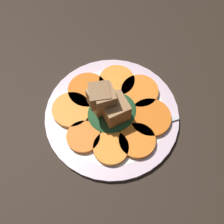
{
  "coord_description": "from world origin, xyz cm",
  "views": [
    {
      "loc": [
        -13.35,
        -22.07,
        55.88
      ],
      "look_at": [
        0.0,
        0.0,
        4.1
      ],
      "focal_mm": 50.0,
      "sensor_mm": 36.0,
      "label": 1
    }
  ],
  "objects": [
    {
      "name": "center_pile",
      "position": [
        -0.57,
        0.38,
        6.56
      ],
      "size": [
        9.44,
        8.5,
        8.86
      ],
      "color": "#1E4723",
      "rests_on": "plate"
    },
    {
      "name": "carrot_slice_0",
      "position": [
        7.03,
        1.24,
        3.6
      ],
      "size": [
        7.22,
        7.22,
        1.01
      ],
      "primitive_type": "cylinder",
      "color": "orange",
      "rests_on": "plate"
    },
    {
      "name": "carrot_slice_4",
      "position": [
        -6.91,
        -1.43,
        3.6
      ],
      "size": [
        6.11,
        6.11,
        1.01
      ],
      "primitive_type": "cylinder",
      "color": "orange",
      "rests_on": "plate"
    },
    {
      "name": "table_slab",
      "position": [
        0.0,
        0.0,
        1.0
      ],
      "size": [
        120.0,
        120.0,
        2.0
      ],
      "primitive_type": "cube",
      "color": "black",
      "rests_on": "ground"
    },
    {
      "name": "carrot_slice_7",
      "position": [
        5.59,
        -4.49,
        3.6
      ],
      "size": [
        7.7,
        7.7,
        1.01
      ],
      "primitive_type": "cylinder",
      "color": "orange",
      "rests_on": "plate"
    },
    {
      "name": "plate",
      "position": [
        0.0,
        0.0,
        2.52
      ],
      "size": [
        25.35,
        25.35,
        1.05
      ],
      "color": "silver",
      "rests_on": "table_slab"
    },
    {
      "name": "carrot_slice_3",
      "position": [
        -6.19,
        4.52,
        3.6
      ],
      "size": [
        7.28,
        7.28,
        1.01
      ],
      "primitive_type": "cylinder",
      "color": "orange",
      "rests_on": "plate"
    },
    {
      "name": "carrot_slice_6",
      "position": [
        0.99,
        -7.05,
        3.6
      ],
      "size": [
        6.65,
        6.65,
        1.01
      ],
      "primitive_type": "cylinder",
      "color": "orange",
      "rests_on": "plate"
    },
    {
      "name": "fork",
      "position": [
        1.37,
        -5.05,
        3.3
      ],
      "size": [
        17.14,
        5.14,
        0.4
      ],
      "rotation": [
        0.0,
        0.0,
        -0.2
      ],
      "color": "silver",
      "rests_on": "plate"
    },
    {
      "name": "carrot_slice_5",
      "position": [
        -3.72,
        -5.78,
        3.6
      ],
      "size": [
        6.39,
        6.39,
        1.01
      ],
      "primitive_type": "cylinder",
      "color": "orange",
      "rests_on": "plate"
    },
    {
      "name": "carrot_slice_1",
      "position": [
        4.48,
        5.55,
        3.6
      ],
      "size": [
        7.04,
        7.04,
        1.01
      ],
      "primitive_type": "cylinder",
      "color": "orange",
      "rests_on": "plate"
    },
    {
      "name": "carrot_slice_2",
      "position": [
        -1.5,
        6.67,
        3.6
      ],
      "size": [
        7.65,
        7.65,
        1.01
      ],
      "primitive_type": "cylinder",
      "color": "#D66114",
      "rests_on": "plate"
    }
  ]
}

